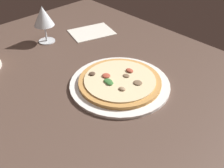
{
  "coord_description": "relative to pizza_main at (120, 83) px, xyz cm",
  "views": [
    {
      "loc": [
        -48.98,
        42.96,
        57.56
      ],
      "look_at": [
        0.61,
        -4.14,
        7.0
      ],
      "focal_mm": 43.11,
      "sensor_mm": 36.0,
      "label": 1
    }
  ],
  "objects": [
    {
      "name": "dining_table",
      "position": [
        -1.23,
        8.27,
        -3.16
      ],
      "size": [
        150.0,
        110.0,
        4.0
      ],
      "primitive_type": "cube",
      "color": "brown",
      "rests_on": "ground"
    },
    {
      "name": "paper_menu",
      "position": [
        37.17,
        -19.07,
        -1.01
      ],
      "size": [
        18.57,
        21.83,
        0.3
      ],
      "primitive_type": "cube",
      "rotation": [
        0.0,
        0.0,
        -0.28
      ],
      "color": "silver",
      "rests_on": "dining_table"
    },
    {
      "name": "pizza_main",
      "position": [
        0.0,
        0.0,
        0.0
      ],
      "size": [
        33.17,
        33.17,
        3.31
      ],
      "color": "white",
      "rests_on": "dining_table"
    },
    {
      "name": "wine_glass_far",
      "position": [
        43.72,
        0.35,
        9.71
      ],
      "size": [
        8.33,
        8.33,
        15.44
      ],
      "color": "silver",
      "rests_on": "dining_table"
    }
  ]
}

